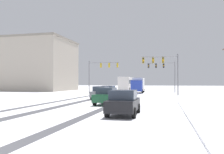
% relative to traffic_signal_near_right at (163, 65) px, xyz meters
% --- Properties ---
extents(wheel_track_left_lane, '(0.71, 36.84, 0.01)m').
position_rel_traffic_signal_near_right_xyz_m(wheel_track_left_lane, '(-4.51, -14.57, -4.77)').
color(wheel_track_left_lane, '#4C4C51').
rests_on(wheel_track_left_lane, ground).
extents(wheel_track_right_lane, '(0.75, 36.84, 0.01)m').
position_rel_traffic_signal_near_right_xyz_m(wheel_track_right_lane, '(-11.30, -14.57, -4.77)').
color(wheel_track_right_lane, '#4C4C51').
rests_on(wheel_track_right_lane, ground).
extents(wheel_track_center, '(0.96, 36.84, 0.01)m').
position_rel_traffic_signal_near_right_xyz_m(wheel_track_center, '(-8.69, -14.57, -4.77)').
color(wheel_track_center, '#4C4C51').
rests_on(wheel_track_center, ground).
extents(sidewalk_kerb_right, '(4.00, 36.84, 0.12)m').
position_rel_traffic_signal_near_right_xyz_m(sidewalk_kerb_right, '(3.61, -16.24, -4.72)').
color(sidewalk_kerb_right, white).
rests_on(sidewalk_kerb_right, ground).
extents(traffic_signal_near_right, '(5.61, 0.72, 6.50)m').
position_rel_traffic_signal_near_right_xyz_m(traffic_signal_near_right, '(0.00, 0.00, 0.00)').
color(traffic_signal_near_right, slate).
rests_on(traffic_signal_near_right, ground).
extents(traffic_signal_far_right, '(5.67, 0.44, 6.50)m').
position_rel_traffic_signal_near_right_xyz_m(traffic_signal_far_right, '(-0.03, 12.12, 0.00)').
color(traffic_signal_far_right, slate).
rests_on(traffic_signal_far_right, ground).
extents(traffic_signal_far_left, '(6.23, 0.64, 6.50)m').
position_rel_traffic_signal_near_right_xyz_m(traffic_signal_far_left, '(-12.33, 8.32, 0.02)').
color(traffic_signal_far_left, slate).
rests_on(traffic_signal_far_left, ground).
extents(car_silver_lead, '(1.99, 4.18, 1.62)m').
position_rel_traffic_signal_near_right_xyz_m(car_silver_lead, '(-7.78, -3.66, -3.96)').
color(car_silver_lead, '#B7BABF').
rests_on(car_silver_lead, ground).
extents(car_grey_second, '(1.89, 4.13, 1.62)m').
position_rel_traffic_signal_near_right_xyz_m(car_grey_second, '(-7.55, -8.56, -3.96)').
color(car_grey_second, slate).
rests_on(car_grey_second, ground).
extents(car_dark_green_third, '(1.90, 4.13, 1.62)m').
position_rel_traffic_signal_near_right_xyz_m(car_dark_green_third, '(-5.08, -15.24, -3.96)').
color(car_dark_green_third, '#194C2D').
rests_on(car_dark_green_third, ground).
extents(car_black_fourth, '(1.88, 4.12, 1.62)m').
position_rel_traffic_signal_near_right_xyz_m(car_black_fourth, '(-2.27, -21.84, -3.96)').
color(car_black_fourth, black).
rests_on(car_black_fourth, ground).
extents(bus_oncoming, '(2.83, 11.05, 3.38)m').
position_rel_traffic_signal_near_right_xyz_m(bus_oncoming, '(-9.01, 19.86, -2.78)').
color(bus_oncoming, silver).
rests_on(bus_oncoming, ground).
extents(box_truck_delivery, '(2.47, 7.46, 3.02)m').
position_rel_traffic_signal_near_right_xyz_m(box_truck_delivery, '(-5.08, 10.21, -3.14)').
color(box_truck_delivery, '#233899').
rests_on(box_truck_delivery, ground).
extents(office_building_far_left_block, '(19.62, 15.51, 13.29)m').
position_rel_traffic_signal_near_right_xyz_m(office_building_far_left_block, '(-33.57, 18.02, 1.87)').
color(office_building_far_left_block, '#A89E8E').
rests_on(office_building_far_left_block, ground).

